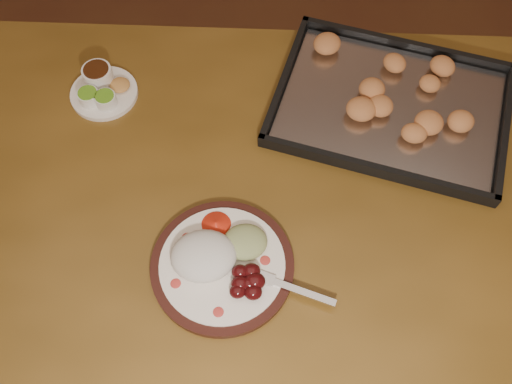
{
  "coord_description": "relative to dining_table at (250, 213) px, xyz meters",
  "views": [
    {
      "loc": [
        0.12,
        -0.28,
        1.76
      ],
      "look_at": [
        0.15,
        0.27,
        0.77
      ],
      "focal_mm": 40.0,
      "sensor_mm": 36.0,
      "label": 1
    }
  ],
  "objects": [
    {
      "name": "dinner_plate",
      "position": [
        -0.06,
        -0.16,
        0.12
      ],
      "size": [
        0.34,
        0.27,
        0.06
      ],
      "rotation": [
        0.0,
        0.0,
        -0.48
      ],
      "color": "black",
      "rests_on": "dining_table"
    },
    {
      "name": "dining_table",
      "position": [
        0.0,
        0.0,
        0.0
      ],
      "size": [
        1.58,
        1.03,
        0.75
      ],
      "rotation": [
        0.0,
        0.0,
        -0.09
      ],
      "color": "brown",
      "rests_on": "ground"
    },
    {
      "name": "condiment_saucer",
      "position": [
        -0.32,
        0.27,
        0.12
      ],
      "size": [
        0.15,
        0.15,
        0.05
      ],
      "rotation": [
        0.0,
        0.0,
        0.05
      ],
      "color": "white",
      "rests_on": "dining_table"
    },
    {
      "name": "baking_tray",
      "position": [
        0.32,
        0.19,
        0.11
      ],
      "size": [
        0.59,
        0.52,
        0.05
      ],
      "rotation": [
        0.0,
        0.0,
        -0.35
      ],
      "color": "black",
      "rests_on": "dining_table"
    }
  ]
}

